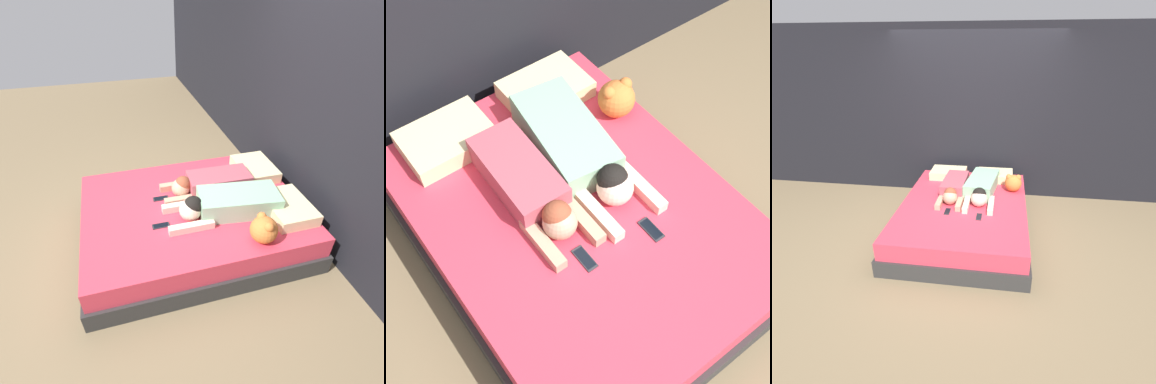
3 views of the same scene
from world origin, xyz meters
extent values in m
plane|color=#7F6B4C|center=(0.00, 0.00, 0.00)|extent=(12.00, 12.00, 0.00)
cube|color=black|center=(0.00, 1.25, 1.30)|extent=(12.00, 0.06, 2.60)
cube|color=#2D2D2D|center=(0.00, 0.00, 0.10)|extent=(1.67, 2.20, 0.20)
cube|color=#DB384C|center=(0.00, 0.00, 0.31)|extent=(1.61, 2.14, 0.22)
cube|color=beige|center=(-0.36, 0.84, 0.48)|extent=(0.54, 0.39, 0.12)
cube|color=beige|center=(0.36, 0.84, 0.48)|extent=(0.54, 0.39, 0.12)
cube|color=#B24C59|center=(-0.17, 0.34, 0.51)|extent=(0.32, 0.65, 0.19)
sphere|color=tan|center=(-0.17, -0.07, 0.52)|extent=(0.19, 0.19, 0.19)
sphere|color=#99472D|center=(-0.17, -0.05, 0.56)|extent=(0.16, 0.16, 0.16)
cube|color=tan|center=(-0.30, -0.09, 0.45)|extent=(0.07, 0.35, 0.07)
cube|color=tan|center=(-0.04, -0.09, 0.45)|extent=(0.07, 0.35, 0.07)
cube|color=#8CBF99|center=(0.20, 0.40, 0.52)|extent=(0.46, 0.80, 0.20)
sphere|color=beige|center=(0.20, -0.07, 0.52)|extent=(0.21, 0.21, 0.21)
sphere|color=black|center=(0.20, -0.05, 0.57)|extent=(0.18, 0.18, 0.18)
cube|color=beige|center=(0.05, -0.10, 0.45)|extent=(0.07, 0.42, 0.07)
cube|color=beige|center=(0.36, -0.10, 0.45)|extent=(0.07, 0.42, 0.07)
cube|color=#2D2D33|center=(-0.17, -0.28, 0.42)|extent=(0.07, 0.16, 0.01)
cube|color=black|center=(-0.17, -0.28, 0.43)|extent=(0.06, 0.13, 0.00)
cube|color=#2D2D33|center=(0.23, -0.36, 0.42)|extent=(0.07, 0.16, 0.01)
cube|color=black|center=(0.23, -0.36, 0.43)|extent=(0.06, 0.13, 0.00)
sphere|color=orange|center=(0.64, 0.45, 0.54)|extent=(0.24, 0.24, 0.24)
sphere|color=orange|center=(0.57, 0.45, 0.63)|extent=(0.08, 0.08, 0.08)
sphere|color=orange|center=(0.70, 0.45, 0.63)|extent=(0.08, 0.08, 0.08)
camera|label=1|loc=(2.25, -0.63, 2.29)|focal=28.00mm
camera|label=2|loc=(-1.01, -1.35, 2.92)|focal=50.00mm
camera|label=3|loc=(0.49, -3.47, 2.24)|focal=28.00mm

